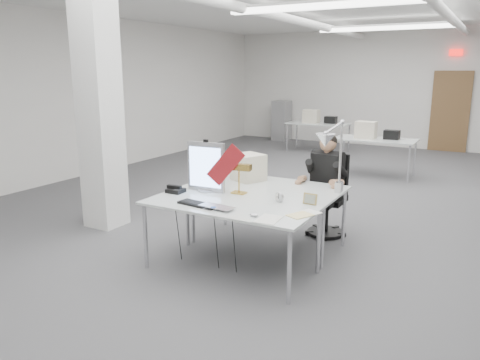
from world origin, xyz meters
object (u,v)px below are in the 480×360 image
object	(u,v)px
desk_phone	(176,191)
office_chair	(327,196)
beige_monitor	(248,167)
bankers_lamp	(239,178)
architect_lamp	(334,158)
monitor	(206,167)
desk_main	(231,204)
seated_person	(327,168)
laptop	(213,209)

from	to	relation	value
desk_phone	office_chair	bearing A→B (deg)	48.03
desk_phone	beige_monitor	size ratio (longest dim) A/B	0.52
bankers_lamp	architect_lamp	size ratio (longest dim) A/B	0.41
beige_monitor	desk_phone	bearing A→B (deg)	-90.08
monitor	beige_monitor	bearing A→B (deg)	73.58
desk_main	monitor	size ratio (longest dim) A/B	3.17
bankers_lamp	architect_lamp	bearing A→B (deg)	11.60
desk_phone	desk_main	bearing A→B (deg)	-7.23
desk_main	monitor	world-z (taller)	monitor
desk_main	seated_person	xyz separation A→B (m)	(0.52, 1.54, 0.16)
seated_person	laptop	size ratio (longest dim) A/B	2.33
desk_main	architect_lamp	size ratio (longest dim) A/B	2.04
office_chair	architect_lamp	bearing A→B (deg)	-58.88
monitor	desk_phone	distance (m)	0.44
office_chair	monitor	bearing A→B (deg)	-118.74
desk_phone	beige_monitor	xyz separation A→B (m)	(0.43, 0.94, 0.14)
bankers_lamp	office_chair	bearing A→B (deg)	53.51
desk_main	desk_phone	bearing A→B (deg)	174.17
desk_main	bankers_lamp	size ratio (longest dim) A/B	4.92
bankers_lamp	beige_monitor	bearing A→B (deg)	100.76
monitor	bankers_lamp	world-z (taller)	monitor
desk_main	architect_lamp	bearing A→B (deg)	41.13
monitor	beige_monitor	world-z (taller)	monitor
desk_main	beige_monitor	size ratio (longest dim) A/B	5.13
desk_phone	beige_monitor	distance (m)	1.05
laptop	seated_person	bearing A→B (deg)	78.91
desk_main	architect_lamp	distance (m)	1.22
office_chair	desk_phone	xyz separation A→B (m)	(-1.29, -1.51, 0.25)
monitor	architect_lamp	world-z (taller)	architect_lamp
office_chair	architect_lamp	xyz separation A→B (m)	(0.33, -0.84, 0.67)
office_chair	seated_person	bearing A→B (deg)	-80.17
desk_main	desk_phone	distance (m)	0.77
seated_person	monitor	bearing A→B (deg)	-119.86
monitor	bankers_lamp	bearing A→B (deg)	9.37
monitor	office_chair	bearing A→B (deg)	47.76
office_chair	architect_lamp	world-z (taller)	architect_lamp
seated_person	architect_lamp	xyz separation A→B (m)	(0.33, -0.79, 0.30)
seated_person	desk_phone	distance (m)	1.95
office_chair	desk_phone	distance (m)	2.00
seated_person	monitor	xyz separation A→B (m)	(-1.02, -1.23, 0.14)
seated_person	beige_monitor	bearing A→B (deg)	-139.35
desk_main	beige_monitor	bearing A→B (deg)	108.21
office_chair	desk_phone	world-z (taller)	office_chair
desk_main	bankers_lamp	bearing A→B (deg)	107.01
laptop	architect_lamp	world-z (taller)	architect_lamp
office_chair	architect_lamp	distance (m)	1.13
monitor	architect_lamp	size ratio (longest dim) A/B	0.64
office_chair	monitor	distance (m)	1.72
monitor	architect_lamp	bearing A→B (deg)	14.29
seated_person	bankers_lamp	size ratio (longest dim) A/B	2.38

